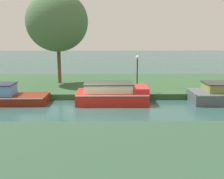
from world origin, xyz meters
The scene contains 6 objects.
ground_plane centered at (0.00, 0.00, 0.00)m, with size 120.00×120.00×0.00m, color #274C47.
riverbank_far centered at (0.00, 7.00, 0.20)m, with size 72.00×10.00×0.40m, color #2D502E.
riverbank_near centered at (0.00, -9.00, 0.20)m, with size 72.00×10.00×0.40m, color #2C4A34.
red_barge centered at (1.70, 1.20, 0.60)m, with size 4.66×2.38×1.36m.
willow_tree_left centered at (-2.70, 6.31, 5.46)m, with size 5.01×4.00×7.48m.
lamp_post centered at (3.49, 2.94, 2.06)m, with size 0.24×0.24×2.60m.
Camera 1 is at (1.42, -16.68, 4.49)m, focal length 44.53 mm.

